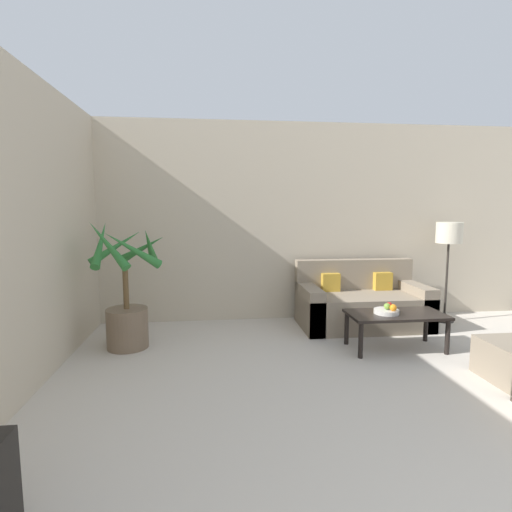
% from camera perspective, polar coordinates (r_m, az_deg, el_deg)
% --- Properties ---
extents(wall_back, '(8.52, 0.06, 2.70)m').
position_cam_1_polar(wall_back, '(5.80, 13.48, 4.76)').
color(wall_back, beige).
rests_on(wall_back, ground_plane).
extents(potted_palm, '(0.89, 0.90, 1.44)m').
position_cam_1_polar(potted_palm, '(4.64, -17.99, -6.43)').
color(potted_palm, brown).
rests_on(potted_palm, ground_plane).
extents(sofa_loveseat, '(1.62, 0.86, 0.84)m').
position_cam_1_polar(sofa_loveseat, '(5.46, 14.80, -6.72)').
color(sofa_loveseat, gray).
rests_on(sofa_loveseat, ground_plane).
extents(floor_lamp, '(0.34, 0.34, 1.36)m').
position_cam_1_polar(floor_lamp, '(5.94, 25.85, 2.34)').
color(floor_lamp, '#2D2823').
rests_on(floor_lamp, ground_plane).
extents(coffee_table, '(1.04, 0.52, 0.40)m').
position_cam_1_polar(coffee_table, '(4.67, 19.35, -8.34)').
color(coffee_table, black).
rests_on(coffee_table, ground_plane).
extents(fruit_bowl, '(0.27, 0.27, 0.05)m').
position_cam_1_polar(fruit_bowl, '(4.60, 18.13, -7.55)').
color(fruit_bowl, beige).
rests_on(fruit_bowl, coffee_table).
extents(apple_red, '(0.06, 0.06, 0.06)m').
position_cam_1_polar(apple_red, '(4.66, 18.49, -6.67)').
color(apple_red, red).
rests_on(apple_red, fruit_bowl).
extents(apple_green, '(0.07, 0.07, 0.07)m').
position_cam_1_polar(apple_green, '(4.58, 18.23, -6.85)').
color(apple_green, olive).
rests_on(apple_green, fruit_bowl).
extents(orange_fruit, '(0.07, 0.07, 0.07)m').
position_cam_1_polar(orange_fruit, '(4.53, 19.02, -7.00)').
color(orange_fruit, orange).
rests_on(orange_fruit, fruit_bowl).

